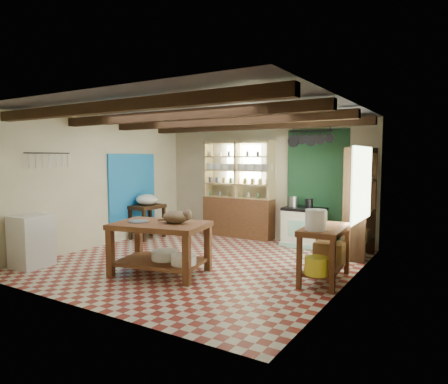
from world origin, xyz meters
The scene contains 30 objects.
floor centered at (0.00, 0.00, -0.01)m, with size 5.00×5.00×0.02m, color maroon.
ceiling centered at (0.00, 0.00, 2.60)m, with size 5.00×5.00×0.02m, color #4C4B51.
wall_back centered at (0.00, 2.50, 1.30)m, with size 5.00×0.04×2.60m, color beige.
wall_front centered at (0.00, -2.50, 1.30)m, with size 5.00×0.04×2.60m, color beige.
wall_left centered at (-2.50, 0.00, 1.30)m, with size 0.04×5.00×2.60m, color beige.
wall_right centered at (2.50, 0.00, 1.30)m, with size 0.04×5.00×2.60m, color beige.
ceiling_beams centered at (0.00, 0.00, 2.48)m, with size 5.00×3.80×0.15m, color #331F11.
blue_wall_patch centered at (-2.47, 0.90, 1.10)m, with size 0.04×1.40×1.60m, color blue.
green_wall_patch centered at (1.25, 2.47, 1.25)m, with size 1.30×0.04×2.30m, color #1C4728.
window_back centered at (-0.50, 2.48, 1.70)m, with size 0.90×0.02×0.80m, color silver.
window_right centered at (2.48, 1.00, 1.40)m, with size 0.02×1.30×1.20m, color silver.
utensil_rail centered at (-2.44, -1.20, 1.78)m, with size 0.06×0.90×0.28m, color black.
pot_rack centered at (1.25, 2.05, 2.18)m, with size 0.86×0.12×0.36m, color black.
shelving_unit centered at (-0.55, 2.31, 1.10)m, with size 1.70×0.34×2.20m, color tan.
tall_rack centered at (2.28, 1.80, 1.00)m, with size 0.40×0.86×2.00m, color #331F11.
work_table centered at (-0.13, -0.89, 0.40)m, with size 1.42×0.95×0.81m, color brown.
stove centered at (1.10, 2.15, 0.40)m, with size 0.82×0.55×0.80m, color white.
prep_table centered at (-2.20, 1.07, 0.38)m, with size 0.51×0.75×0.76m, color #331F11.
white_cabinet centered at (-2.22, -1.71, 0.44)m, with size 0.48×0.58×0.87m, color silver.
right_counter centered at (2.18, 0.09, 0.41)m, with size 0.57×1.13×0.81m, color brown.
cat centered at (0.10, -0.79, 0.90)m, with size 0.43×0.33×0.20m, color #7E6649.
steel_tray centered at (-0.47, -1.01, 0.82)m, with size 0.34×0.34×0.02m, color #9C9DA3.
basin_large centered at (-0.09, -0.83, 0.29)m, with size 0.42×0.42×0.14m, color silver.
basin_small centered at (0.33, -0.89, 0.28)m, with size 0.39×0.39×0.14m, color silver.
kettle_left centered at (0.85, 2.16, 0.91)m, with size 0.18×0.18×0.21m, color #9C9DA3.
kettle_right centered at (1.20, 2.15, 0.90)m, with size 0.15×0.15×0.19m, color black.
enamel_bowl centered at (-2.20, 1.07, 0.88)m, with size 0.49×0.49×0.24m, color silver.
white_bucket centered at (2.15, -0.26, 0.96)m, with size 0.29×0.29×0.29m, color silver.
wicker_basket centered at (2.16, 0.39, 0.37)m, with size 0.44×0.35×0.30m, color olive.
yellow_tub centered at (2.21, -0.35, 0.34)m, with size 0.33×0.33×0.24m, color yellow.
Camera 1 is at (3.95, -5.60, 1.83)m, focal length 32.00 mm.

